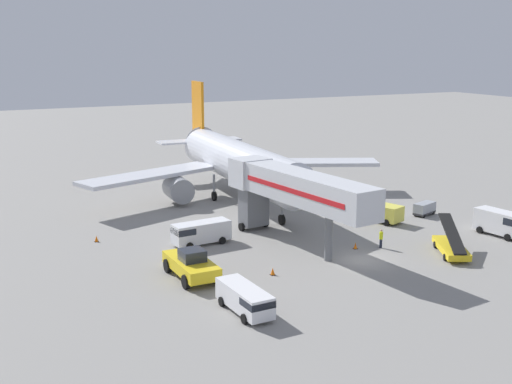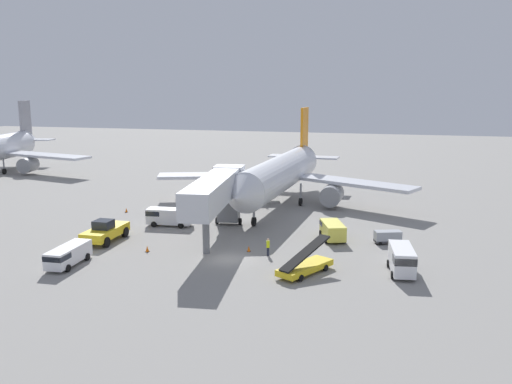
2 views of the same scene
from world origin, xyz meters
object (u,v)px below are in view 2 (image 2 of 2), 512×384
at_px(service_van_rear_left, 168,216).
at_px(service_van_mid_left, 332,230).
at_px(jet_bridge, 217,191).
at_px(pushback_tug, 105,231).
at_px(baggage_cart_rear_right, 388,237).
at_px(belt_loader_truck, 305,265).
at_px(safety_cone_alpha, 126,210).
at_px(safety_cone_charlie, 249,249).
at_px(service_van_mid_center, 68,255).
at_px(safety_cone_bravo, 147,249).
at_px(ground_crew_worker_foreground, 268,247).
at_px(service_van_far_right, 402,259).
at_px(airplane_at_gate, 281,174).

bearing_deg(service_van_rear_left, service_van_mid_left, -2.15).
relative_size(jet_bridge, pushback_tug, 2.98).
height_order(service_van_mid_left, baggage_cart_rear_right, service_van_mid_left).
relative_size(belt_loader_truck, safety_cone_alpha, 10.47).
xyz_separation_m(service_van_rear_left, safety_cone_charlie, (12.09, -7.43, -0.91)).
bearing_deg(pushback_tug, service_van_mid_center, -83.85).
relative_size(baggage_cart_rear_right, safety_cone_bravo, 4.83).
distance_m(belt_loader_truck, ground_crew_worker_foreground, 6.09).
xyz_separation_m(belt_loader_truck, safety_cone_charlie, (-6.60, 5.01, -0.46)).
bearing_deg(service_van_far_right, ground_crew_worker_foreground, 170.92).
relative_size(airplane_at_gate, service_van_mid_center, 6.80).
bearing_deg(service_van_far_right, pushback_tug, 175.57).
height_order(airplane_at_gate, safety_cone_bravo, airplane_at_gate).
bearing_deg(safety_cone_bravo, service_van_rear_left, 102.33).
xyz_separation_m(service_van_mid_left, safety_cone_bravo, (-17.46, -9.42, -0.78)).
bearing_deg(jet_bridge, service_van_mid_left, 13.26).
distance_m(jet_bridge, pushback_tug, 12.79).
bearing_deg(pushback_tug, safety_cone_alpha, 109.22).
distance_m(pushback_tug, safety_cone_bravo, 6.52).
bearing_deg(belt_loader_truck, service_van_rear_left, 146.36).
bearing_deg(safety_cone_charlie, service_van_rear_left, 148.43).
bearing_deg(safety_cone_charlie, jet_bridge, 140.38).
distance_m(ground_crew_worker_foreground, safety_cone_charlie, 2.43).
relative_size(pushback_tug, service_van_rear_left, 1.15).
bearing_deg(service_van_mid_left, jet_bridge, -166.74).
bearing_deg(service_van_far_right, service_van_mid_left, 127.47).
height_order(pushback_tug, safety_cone_bravo, pushback_tug).
height_order(service_van_mid_left, service_van_far_right, service_van_far_right).
bearing_deg(jet_bridge, safety_cone_charlie, -39.62).
distance_m(service_van_mid_left, service_van_far_right, 12.02).
bearing_deg(baggage_cart_rear_right, service_van_mid_left, 178.26).
height_order(baggage_cart_rear_right, safety_cone_alpha, baggage_cart_rear_right).
bearing_deg(safety_cone_charlie, airplane_at_gate, 93.95).
bearing_deg(baggage_cart_rear_right, safety_cone_alpha, 169.96).
bearing_deg(airplane_at_gate, baggage_cart_rear_right, -46.18).
xyz_separation_m(service_van_mid_center, ground_crew_worker_foreground, (17.24, 7.76, -0.13)).
bearing_deg(belt_loader_truck, safety_cone_charlie, 142.81).
bearing_deg(belt_loader_truck, pushback_tug, 168.57).
height_order(belt_loader_truck, ground_crew_worker_foreground, belt_loader_truck).
xyz_separation_m(baggage_cart_rear_right, safety_cone_bravo, (-23.35, -9.25, -0.46)).
height_order(pushback_tug, safety_cone_alpha, pushback_tug).
bearing_deg(service_van_rear_left, service_van_far_right, -20.84).
distance_m(baggage_cart_rear_right, ground_crew_worker_foreground, 13.46).
xyz_separation_m(pushback_tug, service_van_mid_center, (0.87, -8.12, -0.06)).
xyz_separation_m(belt_loader_truck, service_van_mid_center, (-21.65, -3.56, 0.31)).
height_order(service_van_far_right, safety_cone_alpha, service_van_far_right).
bearing_deg(service_van_mid_center, ground_crew_worker_foreground, 24.23).
relative_size(airplane_at_gate, service_van_far_right, 7.22).
bearing_deg(safety_cone_bravo, jet_bridge, 51.23).
height_order(pushback_tug, service_van_rear_left, pushback_tug).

